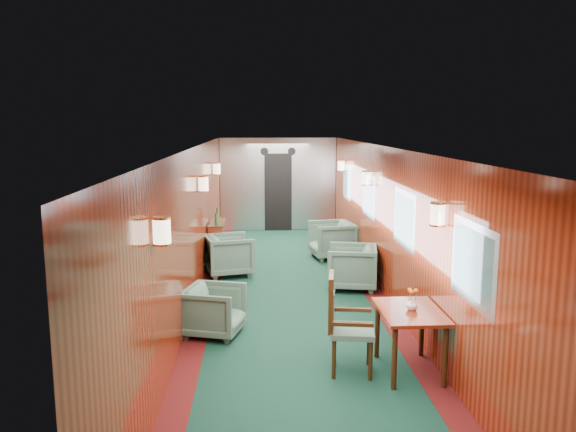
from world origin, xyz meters
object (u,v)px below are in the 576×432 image
object	(u,v)px
side_chair	(343,319)
armchair_right_near	(352,267)
dining_table	(410,320)
armchair_left_near	(214,310)
armchair_left_far	(229,255)
armchair_right_far	(332,240)
credenza	(217,243)

from	to	relation	value
side_chair	armchair_right_near	distance (m)	3.25
dining_table	armchair_left_near	world-z (taller)	dining_table
dining_table	side_chair	size ratio (longest dim) A/B	0.86
side_chair	armchair_left_far	size ratio (longest dim) A/B	1.36
armchair_right_near	armchair_right_far	world-z (taller)	armchair_right_far
side_chair	dining_table	bearing A→B (deg)	4.95
armchair_left_far	armchair_left_near	bearing A→B (deg)	164.29
armchair_right_far	credenza	bearing A→B (deg)	-90.15
armchair_right_near	armchair_left_near	bearing A→B (deg)	-36.90
dining_table	armchair_right_far	world-z (taller)	armchair_right_far
credenza	armchair_right_far	size ratio (longest dim) A/B	1.33
armchair_right_far	armchair_left_far	bearing A→B (deg)	-69.10
credenza	dining_table	bearing A→B (deg)	-63.69
side_chair	credenza	bearing A→B (deg)	117.88
dining_table	armchair_right_far	size ratio (longest dim) A/B	1.15
dining_table	credenza	bearing A→B (deg)	116.07
armchair_left_near	credenza	bearing A→B (deg)	18.89
dining_table	armchair_left_near	distance (m)	2.60
armchair_right_near	side_chair	bearing A→B (deg)	-0.87
armchair_left_far	armchair_right_far	bearing A→B (deg)	-74.56
credenza	side_chair	bearing A→B (deg)	-70.73
side_chair	armchair_right_near	size ratio (longest dim) A/B	1.38
dining_table	credenza	distance (m)	5.61
dining_table	armchair_left_near	size ratio (longest dim) A/B	1.33
armchair_left_far	armchair_right_near	distance (m)	2.32
side_chair	credenza	world-z (taller)	side_chair
side_chair	armchair_right_far	bearing A→B (deg)	92.38
credenza	armchair_right_near	distance (m)	2.99
dining_table	armchair_right_near	world-z (taller)	armchair_right_near
credenza	armchair_left_near	bearing A→B (deg)	-86.56
armchair_left_near	dining_table	bearing A→B (deg)	-103.47
armchair_left_near	armchair_right_near	xyz separation A→B (m)	(2.15, 1.98, 0.04)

